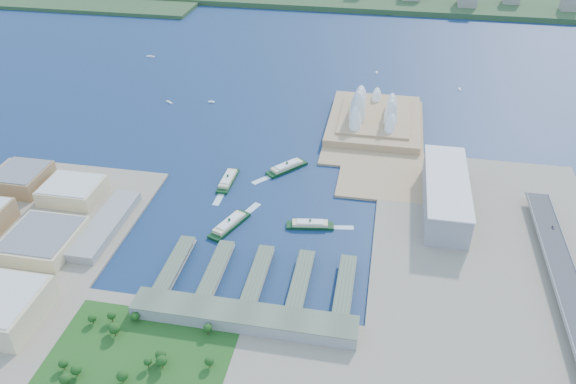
% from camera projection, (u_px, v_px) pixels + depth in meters
% --- Properties ---
extents(ground, '(3000.00, 3000.00, 0.00)m').
position_uv_depth(ground, '(261.00, 231.00, 607.60)').
color(ground, '#0F2748').
rests_on(ground, ground).
extents(east_land, '(240.00, 500.00, 3.00)m').
position_uv_depth(east_land, '(498.00, 290.00, 528.83)').
color(east_land, gray).
rests_on(east_land, ground).
extents(peninsula, '(135.00, 220.00, 3.00)m').
position_uv_depth(peninsula, '(375.00, 130.00, 803.63)').
color(peninsula, tan).
rests_on(peninsula, ground).
extents(opera_house, '(134.00, 180.00, 58.00)m').
position_uv_depth(opera_house, '(376.00, 105.00, 803.65)').
color(opera_house, white).
rests_on(opera_house, peninsula).
extents(toaster_building, '(45.00, 155.00, 35.00)m').
position_uv_depth(toaster_building, '(445.00, 194.00, 631.99)').
color(toaster_building, gray).
rests_on(toaster_building, east_land).
extents(expressway, '(26.00, 340.00, 11.85)m').
position_uv_depth(expressway, '(569.00, 300.00, 507.31)').
color(expressway, gray).
rests_on(expressway, east_land).
extents(west_buildings, '(200.00, 280.00, 27.00)m').
position_uv_depth(west_buildings, '(10.00, 232.00, 579.51)').
color(west_buildings, '#937049').
rests_on(west_buildings, west_land).
extents(ferry_wharves, '(184.00, 90.00, 9.30)m').
position_uv_depth(ferry_wharves, '(258.00, 275.00, 541.33)').
color(ferry_wharves, '#4D5D46').
rests_on(ferry_wharves, ground).
extents(terminal_building, '(200.00, 28.00, 12.00)m').
position_uv_depth(terminal_building, '(243.00, 317.00, 489.54)').
color(terminal_building, gray).
rests_on(terminal_building, south_land).
extents(park, '(150.00, 110.00, 16.00)m').
position_uv_depth(park, '(137.00, 352.00, 454.83)').
color(park, '#194714').
rests_on(park, south_land).
extents(ferry_a, '(15.25, 55.95, 10.53)m').
position_uv_depth(ferry_a, '(228.00, 178.00, 687.97)').
color(ferry_a, '#0C3314').
rests_on(ferry_a, ground).
extents(ferry_b, '(48.99, 53.44, 10.95)m').
position_uv_depth(ferry_b, '(287.00, 166.00, 712.96)').
color(ferry_b, '#0C3314').
rests_on(ferry_b, ground).
extents(ferry_c, '(36.01, 59.98, 11.10)m').
position_uv_depth(ferry_c, '(229.00, 223.00, 611.13)').
color(ferry_c, '#0C3314').
rests_on(ferry_c, ground).
extents(ferry_d, '(52.95, 20.66, 9.75)m').
position_uv_depth(ferry_d, '(310.00, 223.00, 611.72)').
color(ferry_d, '#0C3314').
rests_on(ferry_d, ground).
extents(boat_a, '(12.21, 10.16, 2.47)m').
position_uv_depth(boat_a, '(169.00, 102.00, 886.00)').
color(boat_a, white).
rests_on(boat_a, ground).
extents(boat_b, '(9.95, 3.54, 2.68)m').
position_uv_depth(boat_b, '(211.00, 102.00, 886.97)').
color(boat_b, white).
rests_on(boat_b, ground).
extents(boat_c, '(4.11, 10.95, 2.41)m').
position_uv_depth(boat_c, '(460.00, 89.00, 929.24)').
color(boat_c, white).
rests_on(boat_c, ground).
extents(boat_d, '(15.99, 3.80, 2.69)m').
position_uv_depth(boat_d, '(150.00, 56.00, 1059.44)').
color(boat_d, white).
rests_on(boat_d, ground).
extents(boat_e, '(3.67, 10.34, 2.51)m').
position_uv_depth(boat_e, '(377.00, 72.00, 991.31)').
color(boat_e, white).
rests_on(boat_e, ground).
extents(car_c, '(1.96, 4.83, 1.40)m').
position_uv_depth(car_c, '(553.00, 228.00, 587.23)').
color(car_c, slate).
rests_on(car_c, expressway).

